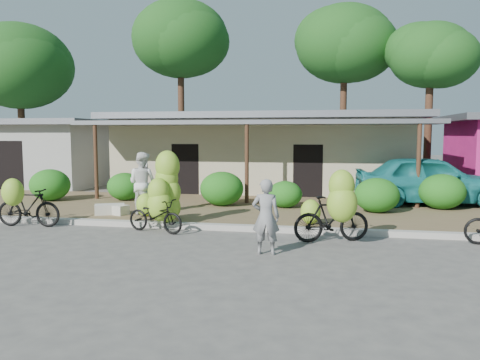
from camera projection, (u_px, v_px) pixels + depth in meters
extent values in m
plane|color=#514E4B|center=(199.00, 248.00, 10.21)|extent=(100.00, 100.00, 0.00)
cube|color=brown|center=(241.00, 209.00, 15.10)|extent=(60.00, 6.00, 0.12)
cube|color=#A8A399|center=(220.00, 227.00, 12.16)|extent=(60.00, 0.25, 0.15)
cube|color=#B8AF8B|center=(266.00, 155.00, 20.82)|extent=(12.00, 6.00, 3.10)
cube|color=slate|center=(266.00, 117.00, 20.66)|extent=(13.00, 7.00, 0.25)
cube|color=black|center=(255.00, 170.00, 17.98)|extent=(1.40, 0.12, 2.20)
cube|color=slate|center=(251.00, 123.00, 16.78)|extent=(13.00, 2.00, 0.15)
cylinder|color=#492A1D|center=(96.00, 163.00, 17.07)|extent=(0.14, 0.14, 2.85)
cylinder|color=#492A1D|center=(247.00, 165.00, 16.04)|extent=(0.14, 0.14, 2.85)
cylinder|color=#492A1D|center=(418.00, 167.00, 15.01)|extent=(0.14, 0.14, 2.85)
cube|color=#979792|center=(43.00, 155.00, 22.86)|extent=(6.00, 5.00, 2.90)
cube|color=slate|center=(41.00, 123.00, 22.71)|extent=(7.00, 6.00, 0.25)
cube|color=black|center=(10.00, 166.00, 20.50)|extent=(1.40, 0.12, 2.20)
cylinder|color=#492A1D|center=(22.00, 120.00, 25.10)|extent=(0.36, 0.36, 6.44)
ellipsoid|color=#104217|center=(19.00, 66.00, 24.82)|extent=(5.64, 5.64, 4.51)
ellipsoid|color=#104217|center=(14.00, 62.00, 25.18)|extent=(4.80, 4.80, 3.84)
cylinder|color=#492A1D|center=(181.00, 105.00, 26.47)|extent=(0.36, 0.36, 8.25)
ellipsoid|color=#104217|center=(180.00, 39.00, 26.12)|extent=(5.40, 5.40, 4.32)
ellipsoid|color=#104217|center=(174.00, 35.00, 26.47)|extent=(4.59, 4.59, 3.67)
cylinder|color=#492A1D|center=(343.00, 109.00, 25.33)|extent=(0.36, 0.36, 7.72)
ellipsoid|color=#104217|center=(345.00, 44.00, 24.99)|extent=(5.20, 5.20, 4.16)
ellipsoid|color=#104217|center=(335.00, 40.00, 25.35)|extent=(4.42, 4.42, 3.53)
cylinder|color=#492A1D|center=(428.00, 117.00, 22.69)|extent=(0.36, 0.36, 6.63)
ellipsoid|color=#104217|center=(431.00, 55.00, 22.40)|extent=(3.92, 3.92, 3.13)
ellipsoid|color=#104217|center=(419.00, 50.00, 22.76)|extent=(3.33, 3.33, 2.66)
ellipsoid|color=#1C6116|center=(50.00, 185.00, 16.67)|extent=(1.44, 1.30, 1.13)
ellipsoid|color=#1C6116|center=(125.00, 186.00, 16.77)|extent=(1.27, 1.14, 0.99)
ellipsoid|color=#1C6116|center=(222.00, 189.00, 15.49)|extent=(1.45, 1.31, 1.13)
ellipsoid|color=#1C6116|center=(285.00, 194.00, 15.08)|extent=(1.11, 1.00, 0.86)
ellipsoid|color=#1C6116|center=(377.00, 195.00, 14.13)|extent=(1.35, 1.21, 1.05)
ellipsoid|color=#1C6116|center=(442.00, 192.00, 14.76)|extent=(1.43, 1.29, 1.12)
imported|color=black|center=(28.00, 207.00, 12.55)|extent=(1.81, 0.60, 1.07)
ellipsoid|color=#95BE2F|center=(13.00, 192.00, 11.86)|extent=(0.57, 0.48, 0.71)
imported|color=black|center=(155.00, 216.00, 11.83)|extent=(1.72, 1.00, 0.85)
ellipsoid|color=#95BE2F|center=(166.00, 205.00, 12.32)|extent=(0.72, 0.61, 0.90)
ellipsoid|color=#95BE2F|center=(169.00, 192.00, 12.24)|extent=(0.60, 0.51, 0.75)
ellipsoid|color=#95BE2F|center=(167.00, 178.00, 12.25)|extent=(0.61, 0.52, 0.76)
ellipsoid|color=#95BE2F|center=(167.00, 166.00, 12.20)|extent=(0.65, 0.55, 0.81)
ellipsoid|color=#95BE2F|center=(160.00, 205.00, 11.99)|extent=(0.66, 0.56, 0.82)
ellipsoid|color=#95BE2F|center=(158.00, 191.00, 11.97)|extent=(0.56, 0.48, 0.70)
imported|color=black|center=(332.00, 219.00, 10.77)|extent=(1.86, 1.06, 1.08)
ellipsoid|color=#95BE2F|center=(342.00, 204.00, 10.08)|extent=(0.65, 0.55, 0.82)
ellipsoid|color=#95BE2F|center=(342.00, 186.00, 10.09)|extent=(0.56, 0.48, 0.70)
ellipsoid|color=#95BE2F|center=(145.00, 205.00, 13.47)|extent=(0.54, 0.46, 0.67)
ellipsoid|color=#95BE2F|center=(172.00, 207.00, 13.11)|extent=(0.51, 0.43, 0.64)
ellipsoid|color=#95BE2F|center=(311.00, 212.00, 12.27)|extent=(0.53, 0.45, 0.66)
cube|color=beige|center=(110.00, 209.00, 13.85)|extent=(0.94, 0.73, 0.30)
cube|color=beige|center=(116.00, 209.00, 13.85)|extent=(0.84, 0.63, 0.28)
imported|color=gray|center=(266.00, 217.00, 9.63)|extent=(0.59, 0.40, 1.58)
imported|color=silver|center=(142.00, 183.00, 13.80)|extent=(1.05, 0.91, 1.84)
imported|color=#1C7B7E|center=(429.00, 180.00, 15.69)|extent=(5.02, 2.31, 1.67)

